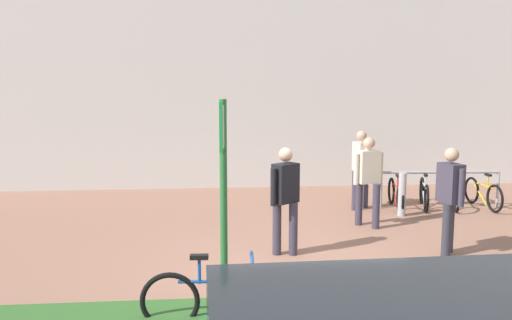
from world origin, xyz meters
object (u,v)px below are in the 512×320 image
bike_rack_cluster (439,192)px  person_casual_tan (368,176)px  parking_sign_post (223,183)px  bike_at_sign (217,299)px  person_suited_dark (285,194)px  bollard_steel (402,194)px  person_shirt_blue (361,164)px  person_suited_navy (450,194)px

bike_rack_cluster → person_casual_tan: person_casual_tan is taller
parking_sign_post → person_casual_tan: parking_sign_post is taller
person_casual_tan → bike_at_sign: bearing=-125.7°
person_suited_dark → bike_rack_cluster: bearing=37.4°
bike_rack_cluster → person_suited_dark: person_suited_dark is taller
bollard_steel → bike_at_sign: bearing=-128.8°
bike_at_sign → person_casual_tan: size_ratio=0.98×
person_suited_dark → bollard_steel: bearing=39.9°
parking_sign_post → person_suited_dark: (1.04, 2.58, -0.67)m
person_shirt_blue → person_suited_navy: bearing=-81.5°
bollard_steel → person_casual_tan: person_casual_tan is taller
bollard_steel → person_suited_navy: (-0.20, -2.55, 0.53)m
parking_sign_post → person_shirt_blue: 6.45m
person_suited_dark → person_shirt_blue: size_ratio=1.00×
bollard_steel → person_shirt_blue: (-0.68, 0.69, 0.53)m
bike_rack_cluster → person_suited_dark: (-3.85, -2.94, 0.64)m
bike_at_sign → person_shirt_blue: size_ratio=0.98×
bike_at_sign → person_shirt_blue: bearing=59.9°
bike_rack_cluster → bollard_steel: bollard_steel is taller
bike_at_sign → parking_sign_post: bearing=-32.7°
bollard_steel → person_casual_tan: size_ratio=0.52×
parking_sign_post → person_suited_navy: 4.36m
bike_rack_cluster → bollard_steel: (-1.08, -0.62, 0.10)m
bike_rack_cluster → bollard_steel: bearing=-149.9°
bike_at_sign → bollard_steel: (3.90, 4.85, 0.10)m
person_suited_dark → person_shirt_blue: same height
parking_sign_post → bike_at_sign: (-0.08, 0.05, -1.30)m
bike_rack_cluster → bike_at_sign: bearing=-132.3°
bollard_steel → person_suited_navy: size_ratio=0.52×
bike_at_sign → person_suited_dark: size_ratio=0.98×
person_casual_tan → person_shirt_blue: size_ratio=1.00×
bike_at_sign → person_suited_dark: 2.84m
person_suited_navy → bike_rack_cluster: bearing=68.1°
parking_sign_post → bike_rack_cluster: parking_sign_post is taller
person_suited_navy → person_shirt_blue: bearing=98.5°
parking_sign_post → person_shirt_blue: size_ratio=1.47×
bike_at_sign → person_suited_navy: person_suited_navy is taller
person_casual_tan → person_suited_navy: (0.77, -1.77, 0.00)m
bollard_steel → person_casual_tan: 1.36m
bike_rack_cluster → person_shirt_blue: bearing=177.7°
parking_sign_post → bollard_steel: parking_sign_post is taller
person_suited_navy → bike_at_sign: bearing=-148.1°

